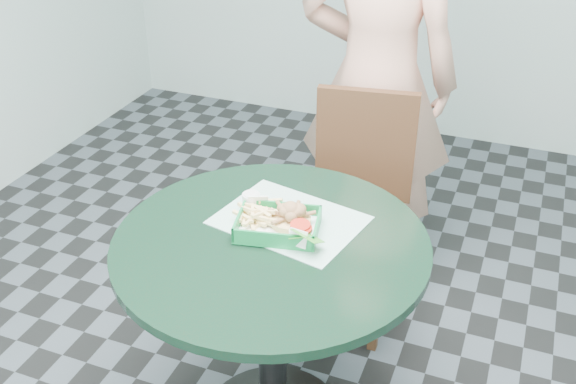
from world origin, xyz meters
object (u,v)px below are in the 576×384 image
(diner_person, at_px, (380,43))
(sauce_ramekin, at_px, (260,201))
(dining_chair, at_px, (356,194))
(food_basket, at_px, (278,233))
(crab_sandwich, at_px, (292,221))
(cafe_table, at_px, (272,291))

(diner_person, relative_size, sauce_ramekin, 38.18)
(dining_chair, bearing_deg, diner_person, 85.11)
(sauce_ramekin, bearing_deg, food_basket, -44.36)
(food_basket, bearing_deg, dining_chair, 85.57)
(dining_chair, height_order, crab_sandwich, dining_chair)
(diner_person, relative_size, crab_sandwich, 17.37)
(crab_sandwich, bearing_deg, food_basket, -141.55)
(diner_person, bearing_deg, cafe_table, 85.27)
(cafe_table, relative_size, sauce_ramekin, 16.87)
(dining_chair, distance_m, food_basket, 0.72)
(sauce_ramekin, bearing_deg, dining_chair, 75.21)
(cafe_table, distance_m, sauce_ramekin, 0.28)
(dining_chair, distance_m, sauce_ramekin, 0.66)
(diner_person, height_order, food_basket, diner_person)
(diner_person, xyz_separation_m, crab_sandwich, (0.00, -0.96, -0.24))
(dining_chair, distance_m, crab_sandwich, 0.71)
(cafe_table, height_order, sauce_ramekin, sauce_ramekin)
(cafe_table, relative_size, diner_person, 0.44)
(diner_person, xyz_separation_m, food_basket, (-0.03, -0.98, -0.28))
(sauce_ramekin, bearing_deg, cafe_table, -55.99)
(cafe_table, relative_size, dining_chair, 0.99)
(dining_chair, xyz_separation_m, food_basket, (-0.05, -0.68, 0.23))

